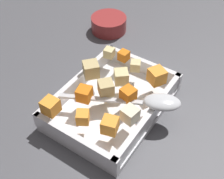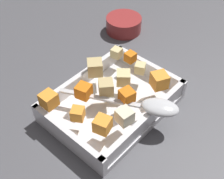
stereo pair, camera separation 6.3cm
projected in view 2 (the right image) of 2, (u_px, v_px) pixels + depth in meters
The scene contains 17 objects.
ground_plane at pixel (116, 106), 0.68m from camera, with size 4.00×4.00×0.00m, color #4C4C51.
baking_dish at pixel (112, 104), 0.67m from camera, with size 0.28×0.20×0.05m.
carrot_chunk_center at pixel (159, 80), 0.65m from camera, with size 0.03×0.03×0.03m, color orange.
carrot_chunk_far_left at pixel (49, 100), 0.61m from camera, with size 0.03×0.03×0.03m, color orange.
carrot_chunk_corner_nw at pixel (78, 114), 0.58m from camera, with size 0.02×0.02×0.02m, color orange.
carrot_chunk_corner_ne at pixel (127, 96), 0.62m from camera, with size 0.03×0.03×0.03m, color orange.
carrot_chunk_heap_side at pixel (102, 124), 0.56m from camera, with size 0.03×0.03×0.03m, color orange.
carrot_chunk_mid_left at pixel (84, 91), 0.63m from camera, with size 0.03×0.03×0.03m, color orange.
carrot_chunk_near_right at pixel (130, 57), 0.71m from camera, with size 0.02×0.02×0.02m, color orange.
potato_chunk_corner_se at pixel (106, 87), 0.63m from camera, with size 0.03×0.03×0.03m, color tan.
potato_chunk_rim_edge at pixel (95, 68), 0.68m from camera, with size 0.03×0.03×0.03m, color tan.
potato_chunk_front_center at pixel (123, 78), 0.65m from camera, with size 0.03×0.03×0.03m, color #E0CC89.
potato_chunk_mid_right at pixel (139, 68), 0.68m from camera, with size 0.02×0.02×0.02m, color #E0CC89.
potato_chunk_heap_top at pixel (117, 53), 0.72m from camera, with size 0.02×0.02×0.02m, color #E0CC89.
potato_chunk_under_handle at pixel (125, 116), 0.58m from camera, with size 0.03×0.03×0.03m, color beige.
serving_spoon at pixel (153, 106), 0.60m from camera, with size 0.14×0.24×0.02m.
small_prep_bowl at pixel (124, 24), 0.89m from camera, with size 0.11×0.11×0.04m, color maroon.
Camera 2 is at (-0.35, -0.30, 0.51)m, focal length 47.47 mm.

